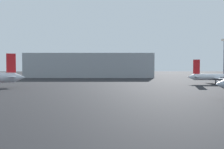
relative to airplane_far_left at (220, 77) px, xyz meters
name	(u,v)px	position (x,y,z in m)	size (l,w,h in m)	color
airplane_far_left	(220,77)	(0.00, 0.00, 0.00)	(23.06, 21.72, 8.83)	silver
terminal_building	(91,66)	(-50.92, 57.32, 4.25)	(72.05, 22.11, 13.75)	#999EA3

